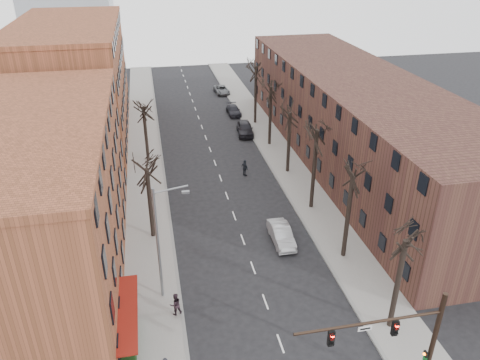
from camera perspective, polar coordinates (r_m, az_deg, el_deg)
sidewalk_left at (r=56.95m, az=-11.52°, el=2.71°), size 4.00×90.00×0.15m
sidewalk_right at (r=58.86m, az=4.22°, el=4.04°), size 4.00×90.00×0.15m
building_left_near at (r=37.47m, az=-24.03°, el=-2.69°), size 12.00×26.00×12.00m
building_left_far at (r=63.78m, az=-19.58°, el=10.99°), size 12.00×28.00×14.00m
building_right at (r=55.39m, az=13.85°, el=7.26°), size 12.00×50.00×10.00m
awning_left at (r=32.80m, az=-13.01°, el=-18.73°), size 1.20×7.00×0.15m
hedge at (r=31.64m, az=-13.33°, el=-19.21°), size 0.80×6.00×1.00m
tree_right_a at (r=34.53m, az=17.72°, el=-16.64°), size 5.20×5.20×10.00m
tree_right_b at (r=39.90m, az=12.43°, el=-9.07°), size 5.20×5.20×10.80m
tree_right_c at (r=46.05m, az=8.63°, el=-3.36°), size 5.20×5.20×11.60m
tree_right_d at (r=52.70m, az=5.79°, el=0.98°), size 5.20×5.20×10.00m
tree_right_e at (r=59.67m, az=3.59°, el=4.32°), size 5.20×5.20×10.80m
tree_right_f at (r=66.88m, az=1.85°, el=6.94°), size 5.20×5.20×11.60m
tree_left_a at (r=42.03m, az=-10.50°, el=-6.80°), size 5.20×5.20×9.50m
tree_left_b at (r=56.06m, az=-11.09°, el=2.26°), size 5.20×5.20×9.50m
signal_mast_arm at (r=27.65m, az=19.88°, el=-17.73°), size 8.14×0.30×7.20m
streetlight at (r=32.58m, az=-9.72°, el=-7.17°), size 2.45×0.22×9.03m
silver_sedan at (r=40.45m, az=5.06°, el=-6.63°), size 1.56×4.46×1.47m
parked_car_near at (r=62.58m, az=0.61°, el=6.32°), size 2.45×5.11×1.68m
parked_car_mid at (r=70.13m, az=-0.79°, el=8.49°), size 1.82×4.44×1.29m
parked_car_far at (r=80.40m, az=-2.26°, el=10.94°), size 2.45×4.72×1.27m
pedestrian_b at (r=33.40m, az=-7.88°, el=-14.76°), size 0.96×0.83×1.70m
pedestrian_crossing at (r=51.20m, az=0.59°, el=1.48°), size 0.88×1.20×1.89m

